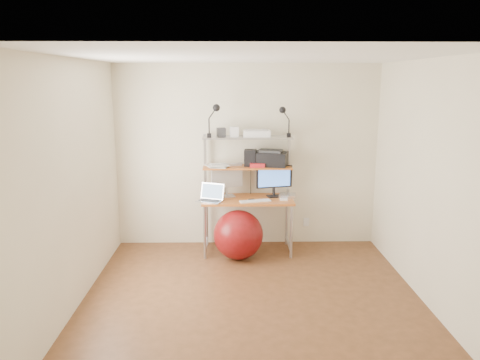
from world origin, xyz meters
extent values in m
plane|color=brown|center=(0.00, 0.00, 0.00)|extent=(3.60, 3.60, 0.00)
plane|color=white|center=(0.00, 0.00, 2.50)|extent=(3.60, 3.60, 0.00)
plane|color=#EDE4C6|center=(0.00, 1.80, 1.25)|extent=(3.60, 0.00, 3.60)
plane|color=#EDE4C6|center=(0.00, -1.80, 1.25)|extent=(3.60, 0.00, 3.60)
plane|color=#EDE4C6|center=(-1.80, 0.00, 1.25)|extent=(0.00, 3.60, 3.60)
plane|color=#EDE4C6|center=(1.80, 0.00, 1.25)|extent=(0.00, 3.60, 3.60)
cube|color=#C46526|center=(0.00, 1.44, 0.72)|extent=(1.20, 0.60, 0.03)
cylinder|color=#A6A6AA|center=(-0.56, 1.18, 0.35)|extent=(0.04, 0.04, 0.71)
cylinder|color=#A6A6AA|center=(-0.56, 1.70, 0.35)|extent=(0.04, 0.04, 0.71)
cylinder|color=#A6A6AA|center=(0.56, 1.18, 0.35)|extent=(0.04, 0.04, 0.71)
cylinder|color=#A6A6AA|center=(0.56, 1.70, 0.35)|extent=(0.04, 0.04, 0.71)
cube|color=#A6A6AA|center=(-0.57, 1.70, 1.15)|extent=(0.03, 0.04, 0.84)
cube|color=#A6A6AA|center=(0.57, 1.70, 1.15)|extent=(0.03, 0.04, 0.84)
cube|color=#C46526|center=(0.00, 1.57, 1.14)|extent=(1.18, 0.34, 0.02)
cube|color=#A6A6AA|center=(0.00, 1.57, 1.54)|extent=(1.18, 0.34, 0.02)
cube|color=white|center=(0.85, 1.79, 0.30)|extent=(0.08, 0.01, 0.12)
cube|color=#B8B8BD|center=(-0.28, 1.55, 0.75)|extent=(0.23, 0.20, 0.01)
cylinder|color=#B8B8BD|center=(-0.28, 1.57, 0.81)|extent=(0.03, 0.03, 0.11)
cube|color=#B8B8BD|center=(-0.28, 1.57, 1.03)|extent=(0.42, 0.17, 0.33)
plane|color=white|center=(-0.28, 1.55, 1.03)|extent=(0.37, 0.12, 0.39)
cube|color=black|center=(0.36, 1.52, 0.75)|extent=(0.21, 0.18, 0.01)
cylinder|color=black|center=(0.36, 1.54, 0.81)|extent=(0.03, 0.03, 0.11)
cube|color=black|center=(0.36, 1.54, 1.01)|extent=(0.49, 0.14, 0.30)
plane|color=#437BE4|center=(0.36, 1.52, 1.01)|extent=(0.43, 0.10, 0.44)
cube|color=silver|center=(-0.49, 1.29, 0.75)|extent=(0.38, 0.33, 0.02)
cube|color=#323234|center=(-0.49, 1.29, 0.76)|extent=(0.30, 0.23, 0.00)
cube|color=silver|center=(-0.45, 1.39, 0.86)|extent=(0.32, 0.18, 0.21)
plane|color=#7296BE|center=(-0.45, 1.39, 0.86)|extent=(0.30, 0.18, 0.28)
cube|color=white|center=(0.09, 1.28, 0.75)|extent=(0.42, 0.21, 0.01)
cube|color=white|center=(0.47, 1.33, 0.75)|extent=(0.10, 0.06, 0.03)
cube|color=silver|center=(0.54, 1.51, 0.76)|extent=(0.25, 0.25, 0.04)
cube|color=black|center=(0.06, 1.31, 0.75)|extent=(0.10, 0.15, 0.01)
cube|color=black|center=(0.31, 1.60, 1.24)|extent=(0.52, 0.42, 0.19)
cube|color=#323234|center=(0.31, 1.60, 1.35)|extent=(0.36, 0.30, 0.03)
cube|color=black|center=(0.04, 1.58, 1.26)|extent=(0.17, 0.17, 0.22)
cube|color=red|center=(0.13, 1.51, 1.18)|extent=(0.19, 0.13, 0.05)
cube|color=white|center=(0.12, 1.57, 1.59)|extent=(0.36, 0.24, 0.08)
cube|color=#B8B8BD|center=(0.12, 1.57, 1.64)|extent=(0.30, 0.18, 0.01)
cube|color=white|center=(-0.18, 1.55, 1.62)|extent=(0.12, 0.10, 0.13)
cube|color=#323234|center=(-0.35, 1.59, 1.61)|extent=(0.13, 0.13, 0.11)
cube|color=black|center=(-0.50, 1.47, 1.58)|extent=(0.05, 0.06, 0.05)
cylinder|color=black|center=(-0.50, 1.47, 1.70)|extent=(0.02, 0.02, 0.19)
sphere|color=black|center=(-0.40, 1.46, 1.93)|extent=(0.10, 0.10, 0.10)
cube|color=black|center=(0.54, 1.52, 1.58)|extent=(0.05, 0.06, 0.05)
cylinder|color=black|center=(0.54, 1.52, 1.69)|extent=(0.02, 0.02, 0.17)
sphere|color=black|center=(0.45, 1.51, 1.90)|extent=(0.09, 0.09, 0.09)
sphere|color=maroon|center=(-0.13, 1.18, 0.32)|extent=(0.64, 0.64, 0.64)
cube|color=white|center=(-0.44, 1.59, 1.15)|extent=(0.30, 0.34, 0.00)
cube|color=white|center=(-0.36, 1.52, 1.16)|extent=(0.28, 0.33, 0.00)
cube|color=white|center=(-0.40, 1.61, 1.16)|extent=(0.21, 0.28, 0.00)
cube|color=white|center=(-0.35, 1.55, 1.17)|extent=(0.29, 0.33, 0.00)
cube|color=white|center=(-0.36, 1.57, 1.17)|extent=(0.26, 0.31, 0.00)
cube|color=white|center=(-0.41, 1.53, 1.18)|extent=(0.22, 0.28, 0.00)
camera|label=1|loc=(-0.22, -4.57, 2.29)|focal=35.00mm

